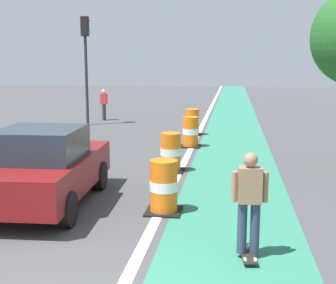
{
  "coord_description": "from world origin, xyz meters",
  "views": [
    {
      "loc": [
        2.33,
        -4.75,
        3.06
      ],
      "look_at": [
        0.78,
        6.11,
        1.1
      ],
      "focal_mm": 48.65,
      "sensor_mm": 36.0,
      "label": 1
    }
  ],
  "objects_px": {
    "traffic_barrel_far": "(192,122)",
    "traffic_light_corner": "(86,51)",
    "traffic_barrel_mid": "(171,153)",
    "traffic_barrel_front": "(164,187)",
    "skateboarder_on_lane": "(249,202)",
    "parked_sedan_nearest": "(45,168)",
    "traffic_barrel_back": "(190,132)",
    "pedestrian_crossing": "(104,104)"
  },
  "relations": [
    {
      "from": "traffic_barrel_far",
      "to": "traffic_light_corner",
      "type": "relative_size",
      "value": 0.21
    },
    {
      "from": "traffic_barrel_mid",
      "to": "traffic_barrel_far",
      "type": "xyz_separation_m",
      "value": [
        0.03,
        6.45,
        0.0
      ]
    },
    {
      "from": "traffic_light_corner",
      "to": "traffic_barrel_front",
      "type": "bearing_deg",
      "value": -65.47
    },
    {
      "from": "skateboarder_on_lane",
      "to": "traffic_barrel_mid",
      "type": "relative_size",
      "value": 1.55
    },
    {
      "from": "parked_sedan_nearest",
      "to": "traffic_barrel_mid",
      "type": "relative_size",
      "value": 3.84
    },
    {
      "from": "skateboarder_on_lane",
      "to": "traffic_barrel_front",
      "type": "distance_m",
      "value": 2.59
    },
    {
      "from": "parked_sedan_nearest",
      "to": "traffic_barrel_far",
      "type": "bearing_deg",
      "value": 77.11
    },
    {
      "from": "skateboarder_on_lane",
      "to": "traffic_light_corner",
      "type": "bearing_deg",
      "value": 116.95
    },
    {
      "from": "traffic_barrel_back",
      "to": "pedestrian_crossing",
      "type": "distance_m",
      "value": 8.55
    },
    {
      "from": "pedestrian_crossing",
      "to": "traffic_barrel_back",
      "type": "bearing_deg",
      "value": -52.8
    },
    {
      "from": "traffic_barrel_back",
      "to": "traffic_barrel_far",
      "type": "distance_m",
      "value": 2.67
    },
    {
      "from": "traffic_light_corner",
      "to": "pedestrian_crossing",
      "type": "relative_size",
      "value": 3.17
    },
    {
      "from": "skateboarder_on_lane",
      "to": "traffic_barrel_far",
      "type": "xyz_separation_m",
      "value": [
        -1.94,
        11.91,
        -0.38
      ]
    },
    {
      "from": "traffic_barrel_mid",
      "to": "pedestrian_crossing",
      "type": "relative_size",
      "value": 0.68
    },
    {
      "from": "parked_sedan_nearest",
      "to": "skateboarder_on_lane",
      "type": "bearing_deg",
      "value": -26.13
    },
    {
      "from": "parked_sedan_nearest",
      "to": "traffic_light_corner",
      "type": "xyz_separation_m",
      "value": [
        -3.02,
        12.13,
        2.67
      ]
    },
    {
      "from": "skateboarder_on_lane",
      "to": "parked_sedan_nearest",
      "type": "distance_m",
      "value": 4.68
    },
    {
      "from": "parked_sedan_nearest",
      "to": "traffic_barrel_far",
      "type": "distance_m",
      "value": 10.11
    },
    {
      "from": "skateboarder_on_lane",
      "to": "traffic_barrel_mid",
      "type": "distance_m",
      "value": 5.82
    },
    {
      "from": "parked_sedan_nearest",
      "to": "traffic_barrel_front",
      "type": "height_order",
      "value": "parked_sedan_nearest"
    },
    {
      "from": "parked_sedan_nearest",
      "to": "traffic_light_corner",
      "type": "distance_m",
      "value": 12.78
    },
    {
      "from": "traffic_barrel_front",
      "to": "traffic_light_corner",
      "type": "bearing_deg",
      "value": 114.53
    },
    {
      "from": "parked_sedan_nearest",
      "to": "traffic_barrel_back",
      "type": "height_order",
      "value": "parked_sedan_nearest"
    },
    {
      "from": "traffic_barrel_back",
      "to": "traffic_barrel_far",
      "type": "height_order",
      "value": "same"
    },
    {
      "from": "parked_sedan_nearest",
      "to": "traffic_barrel_front",
      "type": "bearing_deg",
      "value": -2.0
    },
    {
      "from": "parked_sedan_nearest",
      "to": "traffic_barrel_far",
      "type": "relative_size",
      "value": 3.84
    },
    {
      "from": "traffic_barrel_mid",
      "to": "traffic_barrel_far",
      "type": "relative_size",
      "value": 1.0
    },
    {
      "from": "traffic_barrel_mid",
      "to": "traffic_light_corner",
      "type": "relative_size",
      "value": 0.21
    },
    {
      "from": "parked_sedan_nearest",
      "to": "traffic_barrel_back",
      "type": "relative_size",
      "value": 3.84
    },
    {
      "from": "traffic_light_corner",
      "to": "pedestrian_crossing",
      "type": "distance_m",
      "value": 3.24
    },
    {
      "from": "pedestrian_crossing",
      "to": "traffic_barrel_front",
      "type": "bearing_deg",
      "value": -69.38
    },
    {
      "from": "traffic_light_corner",
      "to": "parked_sedan_nearest",
      "type": "bearing_deg",
      "value": -76.03
    },
    {
      "from": "skateboarder_on_lane",
      "to": "traffic_barrel_far",
      "type": "distance_m",
      "value": 12.07
    },
    {
      "from": "traffic_barrel_far",
      "to": "skateboarder_on_lane",
      "type": "bearing_deg",
      "value": -80.74
    },
    {
      "from": "traffic_barrel_front",
      "to": "traffic_light_corner",
      "type": "height_order",
      "value": "traffic_light_corner"
    },
    {
      "from": "skateboarder_on_lane",
      "to": "traffic_barrel_front",
      "type": "relative_size",
      "value": 1.55
    },
    {
      "from": "skateboarder_on_lane",
      "to": "pedestrian_crossing",
      "type": "distance_m",
      "value": 17.48
    },
    {
      "from": "parked_sedan_nearest",
      "to": "traffic_barrel_far",
      "type": "xyz_separation_m",
      "value": [
        2.25,
        9.85,
        -0.3
      ]
    },
    {
      "from": "traffic_barrel_front",
      "to": "skateboarder_on_lane",
      "type": "bearing_deg",
      "value": -50.23
    },
    {
      "from": "traffic_barrel_back",
      "to": "pedestrian_crossing",
      "type": "height_order",
      "value": "pedestrian_crossing"
    },
    {
      "from": "traffic_barrel_front",
      "to": "traffic_barrel_mid",
      "type": "relative_size",
      "value": 1.0
    },
    {
      "from": "traffic_barrel_front",
      "to": "parked_sedan_nearest",
      "type": "bearing_deg",
      "value": 178.0
    }
  ]
}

